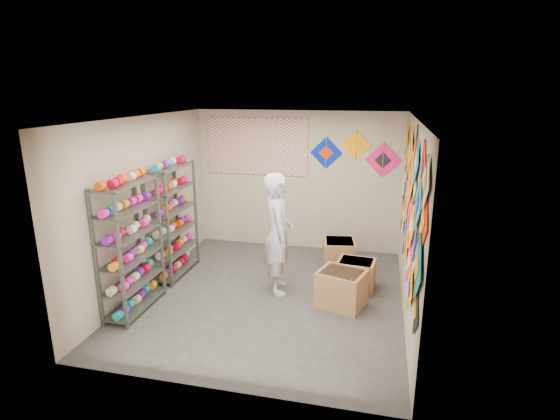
% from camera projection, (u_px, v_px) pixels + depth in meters
% --- Properties ---
extents(ground, '(4.50, 4.50, 0.00)m').
position_uv_depth(ground, '(269.00, 295.00, 6.77)').
color(ground, '#34312E').
extents(room_walls, '(4.50, 4.50, 4.50)m').
position_uv_depth(room_walls, '(269.00, 192.00, 6.32)').
color(room_walls, tan).
rests_on(room_walls, ground).
extents(shelf_rack_front, '(0.40, 1.10, 1.90)m').
position_uv_depth(shelf_rack_front, '(131.00, 248.00, 6.10)').
color(shelf_rack_front, '#4C5147').
rests_on(shelf_rack_front, ground).
extents(shelf_rack_back, '(0.40, 1.10, 1.90)m').
position_uv_depth(shelf_rack_back, '(173.00, 221.00, 7.32)').
color(shelf_rack_back, '#4C5147').
rests_on(shelf_rack_back, ground).
extents(string_spools, '(0.12, 2.36, 0.12)m').
position_uv_depth(string_spools, '(153.00, 227.00, 6.68)').
color(string_spools, '#FF229F').
rests_on(string_spools, ground).
extents(kite_wall_display, '(0.05, 4.26, 2.05)m').
position_uv_depth(kite_wall_display, '(410.00, 199.00, 5.90)').
color(kite_wall_display, black).
rests_on(kite_wall_display, room_walls).
extents(back_wall_kites, '(1.69, 0.02, 0.88)m').
position_uv_depth(back_wall_kites, '(356.00, 154.00, 8.11)').
color(back_wall_kites, '#001BAB').
rests_on(back_wall_kites, room_walls).
extents(poster, '(2.00, 0.01, 1.10)m').
position_uv_depth(poster, '(257.00, 147.00, 8.49)').
color(poster, '#87489E').
rests_on(poster, room_walls).
extents(shopkeeper, '(0.95, 0.85, 1.89)m').
position_uv_depth(shopkeeper, '(278.00, 234.00, 6.69)').
color(shopkeeper, beige).
rests_on(shopkeeper, ground).
extents(carton_a, '(0.78, 0.71, 0.54)m').
position_uv_depth(carton_a, '(341.00, 289.00, 6.38)').
color(carton_a, olive).
rests_on(carton_a, ground).
extents(carton_b, '(0.62, 0.53, 0.47)m').
position_uv_depth(carton_b, '(356.00, 275.00, 6.95)').
color(carton_b, olive).
rests_on(carton_b, ground).
extents(carton_c, '(0.63, 0.67, 0.52)m').
position_uv_depth(carton_c, '(339.00, 255.00, 7.71)').
color(carton_c, olive).
rests_on(carton_c, ground).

